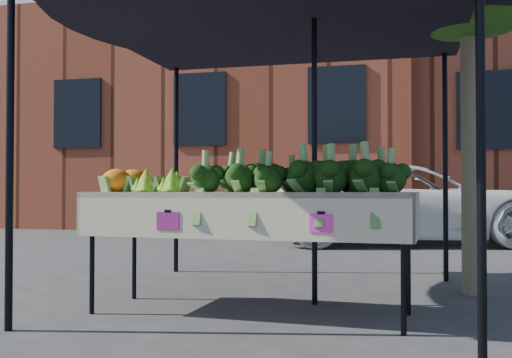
# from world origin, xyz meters

# --- Properties ---
(ground) EXTENTS (90.00, 90.00, 0.00)m
(ground) POSITION_xyz_m (0.00, 0.00, 0.00)
(ground) COLOR #2D2D2F
(table) EXTENTS (2.44, 0.92, 0.90)m
(table) POSITION_xyz_m (-0.24, -0.08, 0.45)
(table) COLOR beige
(table) RESTS_ON ground
(canopy) EXTENTS (3.16, 3.16, 2.74)m
(canopy) POSITION_xyz_m (-0.19, 0.50, 1.37)
(canopy) COLOR black
(canopy) RESTS_ON ground
(broccoli_heap) EXTENTS (1.57, 0.60, 0.30)m
(broccoli_heap) POSITION_xyz_m (0.12, -0.06, 1.05)
(broccoli_heap) COLOR black
(broccoli_heap) RESTS_ON table
(romanesco_cluster) EXTENTS (0.46, 0.50, 0.23)m
(romanesco_cluster) POSITION_xyz_m (-0.91, -0.10, 1.01)
(romanesco_cluster) COLOR #7EB72A
(romanesco_cluster) RESTS_ON table
(cauliflower_pair) EXTENTS (0.26, 0.46, 0.21)m
(cauliflower_pair) POSITION_xyz_m (-1.28, -0.02, 1.00)
(cauliflower_pair) COLOR orange
(cauliflower_pair) RESTS_ON table
(vehicle) EXTENTS (1.82, 2.49, 4.86)m
(vehicle) POSITION_xyz_m (0.95, 6.21, 2.43)
(vehicle) COLOR white
(vehicle) RESTS_ON ground
(street_tree) EXTENTS (2.01, 2.01, 3.96)m
(street_tree) POSITION_xyz_m (1.41, 1.17, 1.98)
(street_tree) COLOR #1E4C14
(street_tree) RESTS_ON ground
(building_left) EXTENTS (12.00, 8.00, 9.00)m
(building_left) POSITION_xyz_m (-5.00, 12.00, 4.50)
(building_left) COLOR maroon
(building_left) RESTS_ON ground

